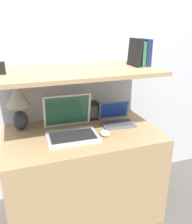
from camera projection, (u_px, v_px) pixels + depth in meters
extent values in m
cube|color=silver|center=(68.00, 62.00, 1.97)|extent=(6.00, 0.05, 2.40)
cube|color=tan|center=(83.00, 174.00, 1.91)|extent=(1.15, 0.67, 0.74)
cube|color=silver|center=(72.00, 132.00, 2.14)|extent=(1.15, 0.04, 1.17)
cube|color=tan|center=(78.00, 71.00, 1.69)|extent=(1.15, 0.60, 0.03)
ellipsoid|color=#2D2D33|center=(20.00, 120.00, 1.81)|extent=(0.11, 0.11, 0.15)
cylinder|color=tan|center=(19.00, 109.00, 1.78)|extent=(0.02, 0.02, 0.04)
cone|color=#B2AD99|center=(17.00, 96.00, 1.74)|extent=(0.18, 0.18, 0.15)
cube|color=silver|center=(72.00, 137.00, 1.69)|extent=(0.37, 0.27, 0.02)
cube|color=#232326|center=(73.00, 136.00, 1.68)|extent=(0.32, 0.19, 0.00)
cube|color=silver|center=(67.00, 111.00, 1.79)|extent=(0.36, 0.08, 0.26)
cube|color=#235138|center=(67.00, 111.00, 1.79)|extent=(0.33, 0.07, 0.23)
cube|color=slate|center=(118.00, 124.00, 1.90)|extent=(0.26, 0.18, 0.02)
cube|color=#47474C|center=(118.00, 123.00, 1.89)|extent=(0.23, 0.13, 0.00)
cube|color=slate|center=(114.00, 110.00, 1.97)|extent=(0.26, 0.07, 0.15)
cube|color=navy|center=(114.00, 110.00, 1.96)|extent=(0.23, 0.06, 0.13)
ellipsoid|color=white|center=(105.00, 133.00, 1.73)|extent=(0.07, 0.10, 0.03)
cube|color=black|center=(90.00, 111.00, 2.01)|extent=(0.13, 0.09, 0.15)
cube|color=#59595B|center=(92.00, 113.00, 1.97)|extent=(0.11, 0.00, 0.10)
cube|color=navy|center=(144.00, 52.00, 1.81)|extent=(0.04, 0.16, 0.20)
cube|color=#2D7042|center=(139.00, 54.00, 1.80)|extent=(0.03, 0.17, 0.18)
cube|color=black|center=(135.00, 52.00, 1.78)|extent=(0.04, 0.17, 0.21)
cube|color=black|center=(0.00, 68.00, 1.51)|extent=(0.06, 0.05, 0.08)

